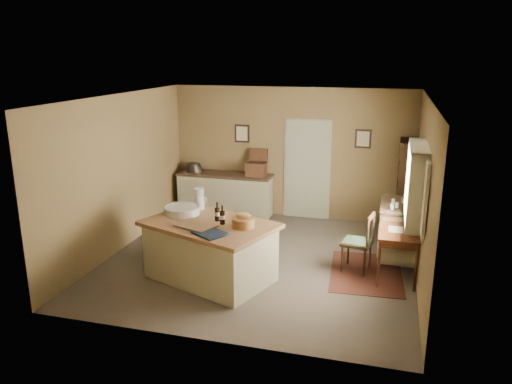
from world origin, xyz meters
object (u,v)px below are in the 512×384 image
at_px(writing_desk, 399,236).
at_px(desk_chair, 357,243).
at_px(right_cabinet, 398,229).
at_px(sideboard, 226,193).
at_px(shelving_unit, 408,188).
at_px(work_island, 210,249).

relative_size(writing_desk, desk_chair, 1.04).
bearing_deg(desk_chair, right_cabinet, 65.15).
distance_m(sideboard, desk_chair, 3.65).
bearing_deg(shelving_unit, desk_chair, -111.74).
relative_size(sideboard, writing_desk, 2.04).
height_order(sideboard, writing_desk, sideboard).
xyz_separation_m(desk_chair, shelving_unit, (0.77, 1.93, 0.43)).
bearing_deg(sideboard, writing_desk, -32.27).
xyz_separation_m(work_island, right_cabinet, (2.76, 1.75, -0.02)).
relative_size(writing_desk, shelving_unit, 0.54).
relative_size(desk_chair, right_cabinet, 0.85).
bearing_deg(sideboard, right_cabinet, -20.35).
xyz_separation_m(sideboard, desk_chair, (2.92, -2.18, -0.01)).
distance_m(work_island, sideboard, 3.16).
bearing_deg(right_cabinet, sideboard, 159.65).
relative_size(right_cabinet, shelving_unit, 0.61).
xyz_separation_m(sideboard, right_cabinet, (3.54, -1.31, -0.02)).
xyz_separation_m(writing_desk, shelving_unit, (0.15, 1.99, 0.23)).
bearing_deg(shelving_unit, sideboard, 176.11).
distance_m(desk_chair, shelving_unit, 2.13).
height_order(sideboard, right_cabinet, sideboard).
bearing_deg(sideboard, shelving_unit, -3.89).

